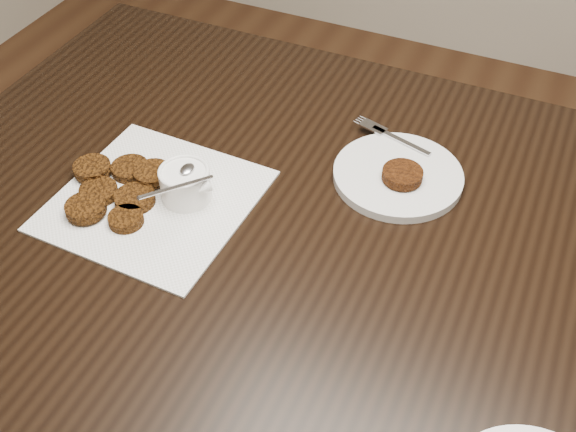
% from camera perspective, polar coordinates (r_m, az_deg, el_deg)
% --- Properties ---
extents(table, '(1.53, 0.98, 0.75)m').
position_cam_1_polar(table, '(1.38, 4.20, -12.55)').
color(table, black).
rests_on(table, floor).
extents(napkin, '(0.32, 0.32, 0.00)m').
position_cam_1_polar(napkin, '(1.16, -10.91, 1.28)').
color(napkin, white).
rests_on(napkin, table).
extents(sauce_ramekin, '(0.12, 0.12, 0.12)m').
position_cam_1_polar(sauce_ramekin, '(1.11, -8.60, 3.79)').
color(sauce_ramekin, white).
rests_on(sauce_ramekin, napkin).
extents(patty_cluster, '(0.27, 0.27, 0.02)m').
position_cam_1_polar(patty_cluster, '(1.17, -14.19, 1.98)').
color(patty_cluster, '#5D300C').
rests_on(patty_cluster, napkin).
extents(plate_with_patty, '(0.27, 0.27, 0.03)m').
position_cam_1_polar(plate_with_patty, '(1.18, 9.07, 3.61)').
color(plate_with_patty, silver).
rests_on(plate_with_patty, table).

